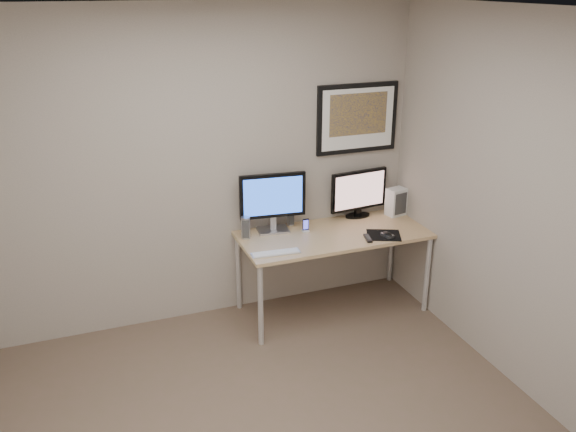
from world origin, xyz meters
name	(u,v)px	position (x,y,z in m)	size (l,w,h in m)	color
room	(250,172)	(0.00, 0.45, 1.64)	(3.60, 3.60, 3.60)	white
desk	(333,240)	(1.00, 1.35, 0.66)	(1.60, 0.70, 0.73)	#976F49
framed_art	(357,118)	(1.35, 1.68, 1.62)	(0.75, 0.04, 0.60)	black
monitor_large	(273,200)	(0.53, 1.57, 1.01)	(0.56, 0.21, 0.51)	#AAAAAF
monitor_tv	(359,192)	(1.37, 1.62, 0.96)	(0.55, 0.15, 0.43)	black
speaker_left	(246,228)	(0.27, 1.51, 0.82)	(0.08, 0.08, 0.19)	#AAAAAF
speaker_right	(290,216)	(0.73, 1.66, 0.81)	(0.06, 0.06, 0.16)	#AAAAAF
phone_dock	(306,225)	(0.79, 1.47, 0.79)	(0.05, 0.05, 0.12)	black
keyboard	(276,253)	(0.40, 1.14, 0.74)	(0.39, 0.10, 0.01)	#B9B9BE
mousepad	(384,235)	(1.38, 1.16, 0.73)	(0.28, 0.25, 0.00)	black
mouse	(387,234)	(1.39, 1.12, 0.75)	(0.06, 0.10, 0.04)	black
remote	(368,238)	(1.21, 1.14, 0.74)	(0.04, 0.16, 0.02)	black
fan_unit	(396,202)	(1.71, 1.55, 0.86)	(0.16, 0.12, 0.25)	silver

